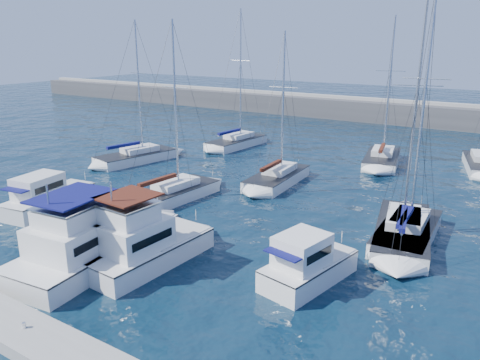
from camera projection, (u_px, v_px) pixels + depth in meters
The scene contains 15 objects.
ground at pixel (190, 246), 28.51m from camera, with size 220.00×220.00×0.00m, color black.
breakwater at pixel (406, 116), 70.16m from camera, with size 160.00×6.00×4.45m.
dock at pixel (25, 334), 19.55m from camera, with size 40.00×2.20×0.60m, color gray.
dock_cleat_centre at pixel (24, 325), 19.43m from camera, with size 0.16×0.16×0.25m, color silver.
motor_yacht_port_outer at pixel (46, 198), 34.37m from camera, with size 3.60×7.34×3.20m.
motor_yacht_port_inner at pixel (91, 243), 26.25m from camera, with size 5.10×10.99×4.69m.
motor_yacht_stbd_inner at pixel (143, 246), 25.95m from camera, with size 3.90×7.78×4.69m.
motor_yacht_stbd_outer at pixel (306, 266), 24.02m from camera, with size 3.54×5.94×3.20m.
sailboat_mid_a at pixel (136, 157), 48.11m from camera, with size 4.81×8.75×14.29m.
sailboat_mid_b at pixel (172, 194), 36.64m from camera, with size 3.83×8.43×13.88m.
sailboat_mid_c at pixel (277, 178), 40.82m from camera, with size 3.38×8.10×13.15m.
sailboat_mid_d at pixel (402, 231), 29.49m from camera, with size 4.99×9.71×15.22m.
sailboat_mid_e at pixel (407, 232), 29.36m from camera, with size 3.41×8.07×15.91m.
sailboat_back_a at pixel (236, 142), 54.96m from camera, with size 3.81×8.44×15.74m.
sailboat_back_b at pixel (382, 159), 47.24m from camera, with size 4.63×8.41×14.69m.
Camera 1 is at (16.65, -20.36, 12.12)m, focal length 35.00 mm.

